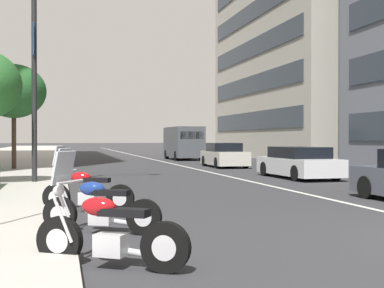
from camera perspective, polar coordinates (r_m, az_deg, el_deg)
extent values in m
cube|color=silver|center=(42.29, -4.42, -1.63)|extent=(110.00, 0.16, 0.01)
cylinder|color=black|center=(7.15, -14.14, -10.06)|extent=(0.43, 0.60, 0.63)
cylinder|color=silver|center=(7.15, -14.14, -10.06)|extent=(0.28, 0.34, 0.31)
cylinder|color=black|center=(6.51, -2.88, -11.09)|extent=(0.43, 0.60, 0.63)
cylinder|color=silver|center=(6.51, -2.88, -11.09)|extent=(0.28, 0.34, 0.31)
cube|color=silver|center=(6.80, -8.78, -10.73)|extent=(0.42, 0.46, 0.28)
cube|color=black|center=(6.65, -7.39, -7.35)|extent=(0.52, 0.66, 0.10)
ellipsoid|color=#AD1116|center=(6.80, -10.08, -6.67)|extent=(0.45, 0.52, 0.24)
cylinder|color=silver|center=(7.00, -13.89, -7.75)|extent=(0.20, 0.29, 0.64)
cylinder|color=silver|center=(7.12, -13.29, -7.60)|extent=(0.20, 0.29, 0.64)
cylinder|color=silver|center=(6.96, -13.03, -4.02)|extent=(0.53, 0.35, 0.04)
sphere|color=silver|center=(7.07, -14.29, -4.93)|extent=(0.14, 0.14, 0.14)
cube|color=#B2BCC6|center=(7.00, -13.74, -2.52)|extent=(0.44, 0.33, 0.44)
cylinder|color=silver|center=(6.83, -6.10, -11.62)|extent=(0.44, 0.63, 0.16)
cylinder|color=black|center=(9.61, -14.09, -7.36)|extent=(0.39, 0.60, 0.61)
cylinder|color=silver|center=(9.61, -14.09, -7.36)|extent=(0.26, 0.33, 0.31)
cylinder|color=black|center=(9.01, -5.22, -7.88)|extent=(0.39, 0.60, 0.61)
cylinder|color=silver|center=(9.01, -5.22, -7.88)|extent=(0.26, 0.33, 0.31)
cube|color=silver|center=(9.29, -9.80, -7.73)|extent=(0.41, 0.46, 0.28)
cube|color=black|center=(9.17, -8.77, -5.22)|extent=(0.49, 0.67, 0.10)
ellipsoid|color=navy|center=(9.30, -10.77, -4.77)|extent=(0.42, 0.52, 0.24)
cylinder|color=silver|center=(9.48, -13.86, -5.61)|extent=(0.18, 0.30, 0.64)
cylinder|color=silver|center=(9.60, -13.48, -5.53)|extent=(0.18, 0.30, 0.64)
cylinder|color=silver|center=(9.46, -13.24, -2.86)|extent=(0.55, 0.31, 0.04)
sphere|color=silver|center=(9.55, -14.21, -3.55)|extent=(0.14, 0.14, 0.14)
cube|color=#B2BCC6|center=(9.50, -13.78, -1.76)|extent=(0.45, 0.31, 0.44)
cylinder|color=silver|center=(9.33, -7.86, -8.35)|extent=(0.39, 0.65, 0.16)
cylinder|color=black|center=(12.31, -14.49, -5.60)|extent=(0.36, 0.62, 0.62)
cylinder|color=silver|center=(12.31, -14.49, -5.60)|extent=(0.24, 0.34, 0.31)
cylinder|color=black|center=(11.79, -7.76, -5.86)|extent=(0.36, 0.62, 0.62)
cylinder|color=silver|center=(11.79, -7.76, -5.86)|extent=(0.24, 0.34, 0.31)
cube|color=silver|center=(12.03, -11.20, -5.81)|extent=(0.39, 0.45, 0.28)
cube|color=black|center=(11.93, -10.39, -3.86)|extent=(0.46, 0.67, 0.10)
ellipsoid|color=#AD1116|center=(12.05, -11.96, -3.53)|extent=(0.40, 0.52, 0.24)
cylinder|color=silver|center=(12.19, -14.28, -4.22)|extent=(0.17, 0.31, 0.64)
cylinder|color=silver|center=(12.31, -14.02, -4.17)|extent=(0.17, 0.31, 0.64)
cylinder|color=silver|center=(12.19, -13.81, -2.07)|extent=(0.57, 0.27, 0.04)
sphere|color=silver|center=(12.27, -14.58, -2.62)|extent=(0.14, 0.14, 0.14)
cube|color=#B2BCC6|center=(12.22, -14.24, -1.22)|extent=(0.45, 0.28, 0.44)
cylinder|color=silver|center=(12.08, -9.71, -6.30)|extent=(0.35, 0.67, 0.16)
cylinder|color=black|center=(15.12, 18.41, -4.46)|extent=(0.63, 0.24, 0.62)
cube|color=silver|center=(22.23, 11.43, -2.37)|extent=(4.64, 1.93, 0.69)
cube|color=black|center=(22.17, 11.49, -0.90)|extent=(2.61, 1.74, 0.46)
cylinder|color=black|center=(23.27, 7.91, -2.68)|extent=(0.62, 0.23, 0.62)
cylinder|color=black|center=(23.98, 11.61, -2.59)|extent=(0.62, 0.23, 0.62)
cylinder|color=black|center=(20.51, 11.23, -3.13)|extent=(0.62, 0.23, 0.62)
cylinder|color=black|center=(21.31, 15.28, -3.00)|extent=(0.62, 0.23, 0.62)
cube|color=beige|center=(30.35, 3.51, -1.51)|extent=(4.38, 1.89, 0.75)
cube|color=black|center=(30.41, 3.47, -0.34)|extent=(2.06, 1.69, 0.49)
cylinder|color=black|center=(31.53, 1.37, -1.82)|extent=(0.63, 0.23, 0.62)
cylinder|color=black|center=(31.96, 4.20, -1.79)|extent=(0.63, 0.23, 0.62)
cylinder|color=black|center=(28.76, 2.75, -2.06)|extent=(0.63, 0.23, 0.62)
cylinder|color=black|center=(29.24, 5.82, -2.02)|extent=(0.63, 0.23, 0.62)
cube|color=#4C5156|center=(40.98, -0.94, 0.22)|extent=(5.50, 2.11, 2.31)
cube|color=black|center=(38.32, -0.03, 0.96)|extent=(0.04, 1.77, 0.56)
cylinder|color=black|center=(42.62, -2.75, -1.13)|extent=(0.72, 0.26, 0.72)
cylinder|color=black|center=(43.03, -0.27, -1.12)|extent=(0.72, 0.26, 0.72)
cylinder|color=black|center=(38.96, -1.69, -1.29)|extent=(0.72, 0.26, 0.72)
cylinder|color=black|center=(39.41, 1.02, -1.27)|extent=(0.72, 0.26, 0.72)
cylinder|color=#232326|center=(19.13, -16.71, 8.75)|extent=(0.18, 0.18, 8.42)
cube|color=#194C99|center=(18.89, -16.77, 10.74)|extent=(0.56, 0.03, 1.10)
cube|color=#194C99|center=(19.57, -16.67, 10.38)|extent=(0.56, 0.03, 1.10)
cylinder|color=#473323|center=(27.38, -18.71, 0.23)|extent=(0.22, 0.22, 2.66)
ellipsoid|color=#265B28|center=(27.48, -18.73, 5.45)|extent=(3.13, 3.13, 2.66)
cube|color=#2D3842|center=(45.23, 6.45, 2.51)|extent=(19.78, 0.08, 1.50)
cube|color=#2D3842|center=(45.44, 6.45, 6.41)|extent=(19.78, 0.08, 1.50)
cube|color=#2D3842|center=(45.86, 6.46, 10.26)|extent=(19.78, 0.08, 1.50)
cube|color=#2D3842|center=(46.48, 6.46, 14.02)|extent=(19.78, 0.08, 1.50)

